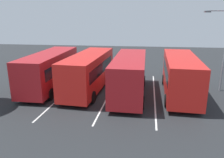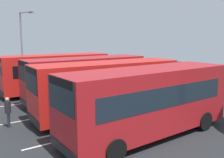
{
  "view_description": "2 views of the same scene",
  "coord_description": "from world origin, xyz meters",
  "px_view_note": "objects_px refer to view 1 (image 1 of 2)",
  "views": [
    {
      "loc": [
        -18.61,
        -2.58,
        6.69
      ],
      "look_at": [
        -0.12,
        -0.22,
        1.36
      ],
      "focal_mm": 35.34,
      "sensor_mm": 36.0,
      "label": 1
    },
    {
      "loc": [
        9.17,
        14.2,
        4.85
      ],
      "look_at": [
        -1.4,
        -0.12,
        1.86
      ],
      "focal_mm": 39.61,
      "sensor_mm": 36.0,
      "label": 2
    }
  ],
  "objects_px": {
    "bus_far_left": "(180,74)",
    "bus_far_right": "(50,69)",
    "street_lamp": "(223,46)",
    "pedestrian": "(113,67)",
    "bus_center_left": "(130,74)",
    "bus_center_right": "(89,71)"
  },
  "relations": [
    {
      "from": "bus_far_left",
      "to": "bus_center_right",
      "type": "height_order",
      "value": "same"
    },
    {
      "from": "bus_far_left",
      "to": "bus_far_right",
      "type": "distance_m",
      "value": 11.93
    },
    {
      "from": "pedestrian",
      "to": "bus_far_right",
      "type": "bearing_deg",
      "value": -24.46
    },
    {
      "from": "bus_far_left",
      "to": "bus_center_right",
      "type": "distance_m",
      "value": 8.11
    },
    {
      "from": "bus_far_left",
      "to": "pedestrian",
      "type": "xyz_separation_m",
      "value": [
        5.69,
        6.54,
        -0.87
      ]
    },
    {
      "from": "bus_far_left",
      "to": "street_lamp",
      "type": "bearing_deg",
      "value": -63.54
    },
    {
      "from": "bus_far_left",
      "to": "street_lamp",
      "type": "height_order",
      "value": "street_lamp"
    },
    {
      "from": "bus_far_left",
      "to": "bus_center_left",
      "type": "height_order",
      "value": "same"
    },
    {
      "from": "bus_center_right",
      "to": "bus_far_right",
      "type": "relative_size",
      "value": 1.01
    },
    {
      "from": "bus_center_right",
      "to": "pedestrian",
      "type": "bearing_deg",
      "value": -11.46
    },
    {
      "from": "bus_far_left",
      "to": "pedestrian",
      "type": "bearing_deg",
      "value": 52.42
    },
    {
      "from": "bus_far_right",
      "to": "bus_center_left",
      "type": "bearing_deg",
      "value": -96.45
    },
    {
      "from": "bus_far_right",
      "to": "street_lamp",
      "type": "relative_size",
      "value": 1.28
    },
    {
      "from": "street_lamp",
      "to": "bus_far_left",
      "type": "bearing_deg",
      "value": 11.88
    },
    {
      "from": "bus_center_right",
      "to": "street_lamp",
      "type": "xyz_separation_m",
      "value": [
        1.4,
        -11.85,
        2.33
      ]
    },
    {
      "from": "pedestrian",
      "to": "street_lamp",
      "type": "bearing_deg",
      "value": 89.38
    },
    {
      "from": "bus_far_right",
      "to": "bus_center_right",
      "type": "bearing_deg",
      "value": -92.9
    },
    {
      "from": "bus_center_right",
      "to": "bus_far_left",
      "type": "bearing_deg",
      "value": -86.85
    },
    {
      "from": "bus_far_right",
      "to": "street_lamp",
      "type": "xyz_separation_m",
      "value": [
        1.17,
        -15.66,
        2.33
      ]
    },
    {
      "from": "bus_center_left",
      "to": "bus_center_right",
      "type": "bearing_deg",
      "value": 80.89
    },
    {
      "from": "bus_far_right",
      "to": "street_lamp",
      "type": "height_order",
      "value": "street_lamp"
    },
    {
      "from": "bus_far_left",
      "to": "bus_center_right",
      "type": "bearing_deg",
      "value": 92.15
    }
  ]
}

